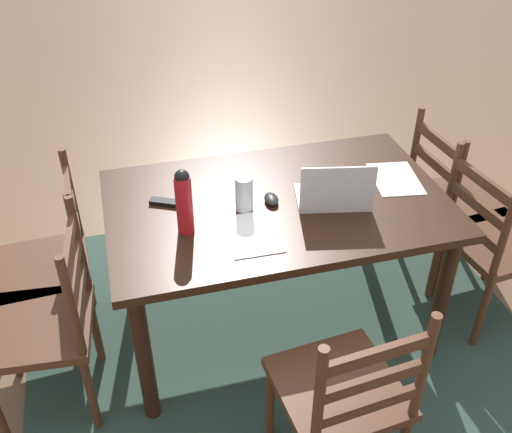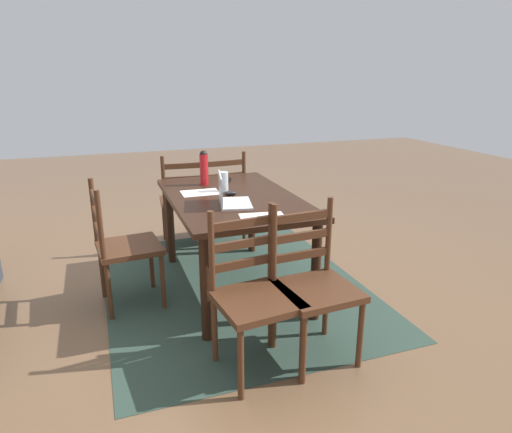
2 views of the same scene
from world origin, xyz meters
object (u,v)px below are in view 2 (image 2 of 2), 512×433
object	(u,v)px
water_bottle	(204,167)
drinking_glass	(224,182)
dining_table	(233,208)
tv_remote	(227,181)
chair_left_far	(254,296)
laptop	(229,197)
computer_mouse	(231,193)
chair_right_far	(184,202)
chair_far_head	(123,247)
chair_right_near	(221,198)
chair_left_near	(314,286)

from	to	relation	value
water_bottle	drinking_glass	distance (m)	0.30
dining_table	tv_remote	size ratio (longest dim) A/B	8.93
chair_left_far	laptop	world-z (taller)	laptop
computer_mouse	tv_remote	world-z (taller)	computer_mouse
laptop	chair_right_far	bearing A→B (deg)	4.36
chair_left_far	dining_table	bearing A→B (deg)	-10.42
drinking_glass	chair_far_head	bearing A→B (deg)	101.29
water_bottle	chair_right_far	bearing A→B (deg)	6.83
chair_left_far	water_bottle	bearing A→B (deg)	-2.90
chair_left_far	chair_right_near	world-z (taller)	same
computer_mouse	water_bottle	bearing A→B (deg)	17.55
chair_left_near	chair_right_far	distance (m)	2.13
chair_left_far	drinking_glass	world-z (taller)	chair_left_far
chair_right_near	tv_remote	xyz separation A→B (m)	(-0.57, 0.10, 0.32)
laptop	drinking_glass	size ratio (longest dim) A/B	2.27
chair_right_near	chair_right_far	world-z (taller)	same
chair_left_near	computer_mouse	distance (m)	1.14
chair_far_head	water_bottle	world-z (taller)	water_bottle
chair_right_far	tv_remote	bearing A→B (deg)	-153.53
chair_left_near	chair_left_far	distance (m)	0.38
water_bottle	computer_mouse	bearing A→B (deg)	-164.39
dining_table	tv_remote	world-z (taller)	tv_remote
chair_right_far	chair_left_near	bearing A→B (deg)	-169.80
drinking_glass	water_bottle	bearing A→B (deg)	18.92
tv_remote	dining_table	bearing A→B (deg)	105.38
chair_right_near	tv_remote	size ratio (longest dim) A/B	5.59
chair_right_far	laptop	size ratio (longest dim) A/B	2.64
computer_mouse	tv_remote	bearing A→B (deg)	-10.84
dining_table	computer_mouse	size ratio (longest dim) A/B	15.18
chair_left_near	chair_left_far	xyz separation A→B (m)	(-0.00, 0.38, 0.00)
chair_right_far	tv_remote	world-z (taller)	chair_right_far
chair_left_far	water_bottle	distance (m)	1.55
chair_left_near	tv_remote	world-z (taller)	chair_left_near
water_bottle	drinking_glass	world-z (taller)	water_bottle
chair_right_far	laptop	distance (m)	1.33
drinking_glass	tv_remote	distance (m)	0.34
chair_left_near	chair_right_far	bearing A→B (deg)	10.20
chair_right_near	chair_left_near	bearing A→B (deg)	179.86
chair_right_far	drinking_glass	size ratio (longest dim) A/B	6.01
chair_right_near	laptop	bearing A→B (deg)	167.45
chair_left_near	laptop	xyz separation A→B (m)	(0.82, 0.28, 0.36)
chair_far_head	laptop	size ratio (longest dim) A/B	2.64
drinking_glass	chair_right_far	bearing A→B (deg)	10.63
chair_right_near	computer_mouse	distance (m)	1.09
drinking_glass	chair_left_near	bearing A→B (deg)	-170.13
chair_far_head	chair_right_far	xyz separation A→B (m)	(1.05, -0.65, 0.00)
chair_left_far	laptop	distance (m)	0.90
dining_table	chair_left_near	size ratio (longest dim) A/B	1.60
drinking_glass	tv_remote	xyz separation A→B (m)	(0.31, -0.12, -0.07)
chair_left_far	tv_remote	distance (m)	1.58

